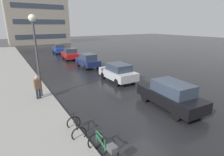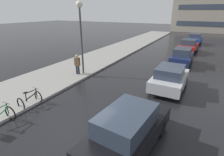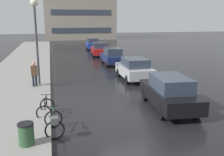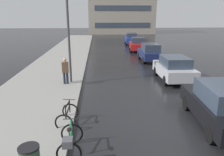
{
  "view_description": "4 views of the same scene",
  "coord_description": "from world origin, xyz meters",
  "px_view_note": "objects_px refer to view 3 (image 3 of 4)",
  "views": [
    {
      "loc": [
        -6.19,
        -6.28,
        4.98
      ],
      "look_at": [
        0.81,
        4.86,
        0.95
      ],
      "focal_mm": 28.0,
      "sensor_mm": 36.0,
      "label": 1
    },
    {
      "loc": [
        4.16,
        -4.73,
        4.94
      ],
      "look_at": [
        -0.61,
        4.18,
        1.03
      ],
      "focal_mm": 28.0,
      "sensor_mm": 36.0,
      "label": 2
    },
    {
      "loc": [
        -3.43,
        -10.63,
        4.39
      ],
      "look_at": [
        -0.32,
        2.04,
        1.3
      ],
      "focal_mm": 40.0,
      "sensor_mm": 36.0,
      "label": 3
    },
    {
      "loc": [
        -2.59,
        -7.32,
        4.21
      ],
      "look_at": [
        -1.83,
        3.91,
        0.97
      ],
      "focal_mm": 35.0,
      "sensor_mm": 36.0,
      "label": 4
    }
  ],
  "objects_px": {
    "car_black": "(169,92)",
    "car_silver": "(135,69)",
    "bicycle_nearest": "(54,123)",
    "car_navy": "(113,56)",
    "car_red": "(100,49)",
    "pedestrian": "(34,74)",
    "car_blue": "(93,44)",
    "bicycle_second": "(46,108)",
    "trash_bin": "(26,136)",
    "streetlamp": "(35,25)"
  },
  "relations": [
    {
      "from": "car_black",
      "to": "car_blue",
      "type": "bearing_deg",
      "value": 89.14
    },
    {
      "from": "car_black",
      "to": "pedestrian",
      "type": "xyz_separation_m",
      "value": [
        -6.73,
        5.49,
        0.14
      ]
    },
    {
      "from": "car_silver",
      "to": "trash_bin",
      "type": "xyz_separation_m",
      "value": [
        -6.9,
        -8.71,
        -0.36
      ]
    },
    {
      "from": "car_silver",
      "to": "car_navy",
      "type": "height_order",
      "value": "car_navy"
    },
    {
      "from": "car_red",
      "to": "pedestrian",
      "type": "distance_m",
      "value": 14.85
    },
    {
      "from": "pedestrian",
      "to": "streetlamp",
      "type": "bearing_deg",
      "value": 55.22
    },
    {
      "from": "car_red",
      "to": "streetlamp",
      "type": "distance_m",
      "value": 14.75
    },
    {
      "from": "car_red",
      "to": "car_blue",
      "type": "relative_size",
      "value": 0.95
    },
    {
      "from": "car_navy",
      "to": "streetlamp",
      "type": "height_order",
      "value": "streetlamp"
    },
    {
      "from": "streetlamp",
      "to": "trash_bin",
      "type": "xyz_separation_m",
      "value": [
        -0.13,
        -8.35,
        -3.57
      ]
    },
    {
      "from": "car_navy",
      "to": "car_black",
      "type": "bearing_deg",
      "value": -90.91
    },
    {
      "from": "bicycle_second",
      "to": "streetlamp",
      "type": "xyz_separation_m",
      "value": [
        -0.47,
        5.47,
        3.65
      ]
    },
    {
      "from": "pedestrian",
      "to": "car_navy",
      "type": "bearing_deg",
      "value": 45.67
    },
    {
      "from": "car_silver",
      "to": "car_blue",
      "type": "relative_size",
      "value": 0.96
    },
    {
      "from": "bicycle_nearest",
      "to": "bicycle_second",
      "type": "distance_m",
      "value": 2.08
    },
    {
      "from": "car_black",
      "to": "car_blue",
      "type": "relative_size",
      "value": 1.12
    },
    {
      "from": "pedestrian",
      "to": "trash_bin",
      "type": "xyz_separation_m",
      "value": [
        0.14,
        -7.97,
        -0.52
      ]
    },
    {
      "from": "car_black",
      "to": "trash_bin",
      "type": "xyz_separation_m",
      "value": [
        -6.6,
        -2.49,
        -0.38
      ]
    },
    {
      "from": "car_silver",
      "to": "trash_bin",
      "type": "distance_m",
      "value": 11.11
    },
    {
      "from": "car_black",
      "to": "car_silver",
      "type": "distance_m",
      "value": 6.23
    },
    {
      "from": "pedestrian",
      "to": "trash_bin",
      "type": "relative_size",
      "value": 1.89
    },
    {
      "from": "car_navy",
      "to": "bicycle_second",
      "type": "bearing_deg",
      "value": -116.95
    },
    {
      "from": "bicycle_nearest",
      "to": "car_silver",
      "type": "xyz_separation_m",
      "value": [
        5.95,
        7.88,
        0.32
      ]
    },
    {
      "from": "car_silver",
      "to": "car_red",
      "type": "height_order",
      "value": "car_red"
    },
    {
      "from": "car_blue",
      "to": "streetlamp",
      "type": "height_order",
      "value": "streetlamp"
    },
    {
      "from": "car_black",
      "to": "car_red",
      "type": "bearing_deg",
      "value": 89.56
    },
    {
      "from": "car_red",
      "to": "streetlamp",
      "type": "xyz_separation_m",
      "value": [
        -6.61,
        -12.79,
        3.22
      ]
    },
    {
      "from": "car_red",
      "to": "pedestrian",
      "type": "height_order",
      "value": "pedestrian"
    },
    {
      "from": "car_blue",
      "to": "pedestrian",
      "type": "bearing_deg",
      "value": -109.69
    },
    {
      "from": "car_black",
      "to": "bicycle_nearest",
      "type": "bearing_deg",
      "value": -163.67
    },
    {
      "from": "trash_bin",
      "to": "car_blue",
      "type": "bearing_deg",
      "value": 75.93
    },
    {
      "from": "bicycle_nearest",
      "to": "car_red",
      "type": "bearing_deg",
      "value": 74.09
    },
    {
      "from": "streetlamp",
      "to": "trash_bin",
      "type": "distance_m",
      "value": 9.08
    },
    {
      "from": "bicycle_nearest",
      "to": "car_navy",
      "type": "distance_m",
      "value": 15.39
    },
    {
      "from": "car_silver",
      "to": "car_navy",
      "type": "bearing_deg",
      "value": 90.91
    },
    {
      "from": "car_black",
      "to": "pedestrian",
      "type": "height_order",
      "value": "pedestrian"
    },
    {
      "from": "bicycle_nearest",
      "to": "trash_bin",
      "type": "xyz_separation_m",
      "value": [
        -0.95,
        -0.83,
        -0.04
      ]
    },
    {
      "from": "car_silver",
      "to": "car_navy",
      "type": "distance_m",
      "value": 6.36
    },
    {
      "from": "bicycle_second",
      "to": "trash_bin",
      "type": "relative_size",
      "value": 1.26
    },
    {
      "from": "bicycle_nearest",
      "to": "car_navy",
      "type": "relative_size",
      "value": 0.39
    },
    {
      "from": "car_black",
      "to": "streetlamp",
      "type": "distance_m",
      "value": 9.3
    },
    {
      "from": "car_black",
      "to": "car_silver",
      "type": "bearing_deg",
      "value": 87.24
    },
    {
      "from": "car_black",
      "to": "trash_bin",
      "type": "relative_size",
      "value": 4.92
    },
    {
      "from": "bicycle_second",
      "to": "car_black",
      "type": "relative_size",
      "value": 0.26
    },
    {
      "from": "streetlamp",
      "to": "car_red",
      "type": "bearing_deg",
      "value": 62.66
    },
    {
      "from": "bicycle_second",
      "to": "car_silver",
      "type": "xyz_separation_m",
      "value": [
        6.3,
        5.83,
        0.44
      ]
    },
    {
      "from": "pedestrian",
      "to": "trash_bin",
      "type": "height_order",
      "value": "pedestrian"
    },
    {
      "from": "car_navy",
      "to": "car_blue",
      "type": "height_order",
      "value": "car_navy"
    },
    {
      "from": "bicycle_nearest",
      "to": "pedestrian",
      "type": "relative_size",
      "value": 0.83
    },
    {
      "from": "bicycle_nearest",
      "to": "bicycle_second",
      "type": "height_order",
      "value": "bicycle_nearest"
    }
  ]
}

